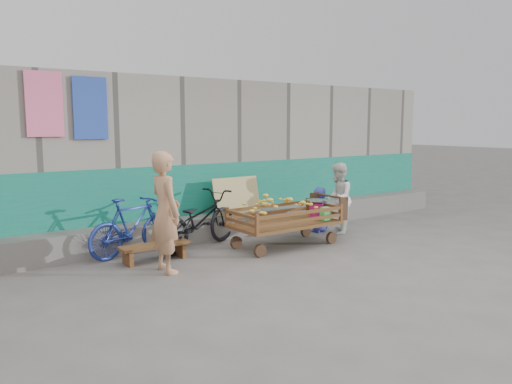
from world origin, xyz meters
TOP-DOWN VIEW (x-y plane):
  - ground at (0.00, 0.00)m, footprint 80.00×80.00m
  - building_wall at (-0.00, 4.05)m, footprint 12.00×3.50m
  - banana_cart at (0.54, 1.10)m, footprint 2.10×0.96m
  - bench at (-1.71, 1.52)m, footprint 1.11×0.33m
  - vendor_man at (-1.81, 0.89)m, footprint 0.44×0.65m
  - woman at (2.07, 1.30)m, footprint 0.86×0.84m
  - child at (1.89, 1.62)m, footprint 0.49×0.36m
  - bicycle_dark at (-0.73, 1.85)m, footprint 1.99×1.27m
  - bicycle_blue at (-1.86, 2.05)m, footprint 1.68×0.80m

SIDE VIEW (x-z plane):
  - ground at x=0.00m, z-range 0.00..0.00m
  - bench at x=-1.71m, z-range 0.06..0.34m
  - child at x=1.89m, z-range 0.00..0.90m
  - bicycle_blue at x=-1.86m, z-range 0.00..0.97m
  - bicycle_dark at x=-0.73m, z-range 0.00..0.99m
  - banana_cart at x=0.54m, z-range 0.16..1.05m
  - woman at x=2.07m, z-range 0.00..1.40m
  - vendor_man at x=-1.81m, z-range 0.00..1.77m
  - building_wall at x=0.00m, z-range -0.03..2.97m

